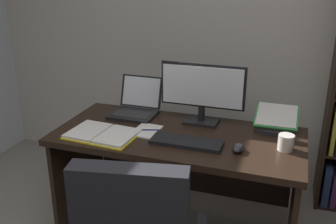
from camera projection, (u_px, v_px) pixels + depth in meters
name	position (u px, v px, depth m)	size (l,w,h in m)	color
wall_back	(233.00, 21.00, 3.05)	(4.80, 0.12, 2.59)	beige
desk	(181.00, 158.00, 2.55)	(1.53, 0.71, 0.73)	black
monitor	(202.00, 93.00, 2.52)	(0.55, 0.16, 0.40)	black
laptop	(136.00, 107.00, 2.72)	(0.30, 0.32, 0.24)	black
keyboard	(187.00, 142.00, 2.27)	(0.42, 0.15, 0.02)	black
computer_mouse	(238.00, 148.00, 2.18)	(0.06, 0.10, 0.04)	black
reading_stand_with_book	(276.00, 119.00, 2.48)	(0.27, 0.27, 0.13)	black
open_binder	(103.00, 134.00, 2.38)	(0.44, 0.32, 0.02)	yellow
notepad	(146.00, 131.00, 2.44)	(0.15, 0.21, 0.01)	white
pen	(149.00, 130.00, 2.43)	(0.01, 0.01, 0.14)	navy
coffee_mug	(286.00, 142.00, 2.19)	(0.09, 0.09, 0.09)	silver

